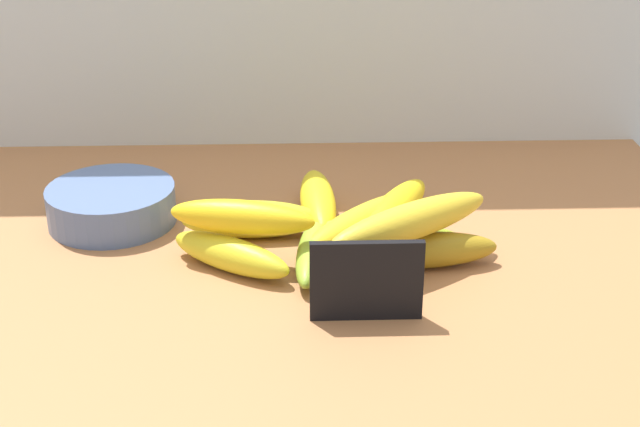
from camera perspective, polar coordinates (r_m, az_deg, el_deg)
counter_top at (r=101.45cm, az=-4.34°, el=-4.19°), size 110.00×76.00×3.00cm
chalkboard_sign at (r=90.01cm, az=2.87°, el=-4.32°), size 11.00×1.80×8.40cm
fruit_bowl at (r=112.86cm, az=-12.69°, el=0.53°), size 15.15×15.15×4.46cm
banana_0 at (r=105.82cm, az=2.41°, el=-0.68°), size 16.68×17.64×4.00cm
banana_1 at (r=100.10cm, az=-5.50°, el=-2.47°), size 14.54×11.54×3.75cm
banana_2 at (r=100.65cm, az=6.08°, el=-2.25°), size 17.50×5.24×4.00cm
banana_3 at (r=111.30cm, az=-0.14°, el=0.75°), size 4.88×17.06×4.16cm
banana_4 at (r=103.99cm, az=4.13°, el=-1.36°), size 17.99×7.17×3.56cm
banana_5 at (r=106.87cm, az=-4.26°, el=-0.35°), size 16.15×4.64×4.36cm
banana_6 at (r=109.44cm, az=4.53°, el=0.18°), size 12.18×17.99×4.02cm
banana_7 at (r=100.67cm, az=-0.48°, el=-2.34°), size 5.11×15.73×3.22cm
banana_8 at (r=97.75cm, az=5.57°, el=-0.49°), size 19.66×14.81×3.96cm
banana_9 at (r=99.45cm, az=-4.82°, el=-0.22°), size 16.38×7.12×3.74cm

